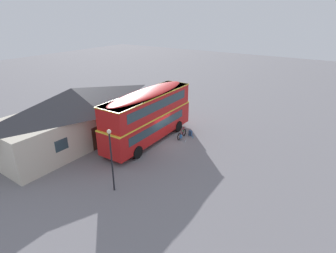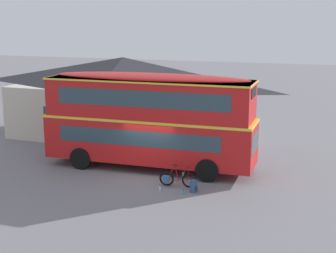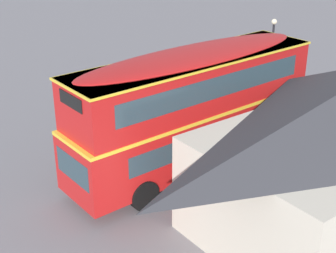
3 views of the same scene
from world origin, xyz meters
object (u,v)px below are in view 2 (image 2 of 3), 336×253
Objects in this scene: water_bottle_blue_sports at (184,192)px; double_decker_bus at (150,117)px; touring_bicycle at (176,179)px; backpack_on_ground at (194,185)px; water_bottle_clear_plastic at (160,188)px.

double_decker_bus is at bearing 130.85° from water_bottle_blue_sports.
double_decker_bus is 4.86m from water_bottle_blue_sports.
touring_bicycle is at bearing 124.41° from water_bottle_blue_sports.
double_decker_bus is at bearing 138.32° from backpack_on_ground.
double_decker_bus reaches higher than backpack_on_ground.
double_decker_bus is 6.08× the size of touring_bicycle.
backpack_on_ground reaches higher than water_bottle_clear_plastic.
double_decker_bus is at bearing 117.60° from water_bottle_clear_plastic.
double_decker_bus reaches higher than water_bottle_blue_sports.
water_bottle_blue_sports is (-0.32, -0.44, -0.20)m from backpack_on_ground.
water_bottle_clear_plastic is (-1.14, 0.13, 0.02)m from water_bottle_blue_sports.
double_decker_bus is 40.15× the size of water_bottle_clear_plastic.
double_decker_bus reaches higher than touring_bicycle.
backpack_on_ground is at bearing 53.99° from water_bottle_blue_sports.
backpack_on_ground is (0.92, -0.44, -0.07)m from touring_bicycle.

